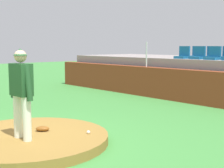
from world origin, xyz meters
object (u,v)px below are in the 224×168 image
(stadium_chair_1, at_px, (198,55))
(stadium_chair_2, at_px, (213,56))
(stadium_chair_0, at_px, (183,55))
(fielding_glove, at_px, (43,129))
(stadium_chair_7, at_px, (211,55))
(baseball, at_px, (88,132))
(stadium_chair_6, at_px, (196,54))
(pitcher, at_px, (21,87))

(stadium_chair_1, height_order, stadium_chair_2, same)
(stadium_chair_1, bearing_deg, stadium_chair_0, -0.34)
(fielding_glove, xyz_separation_m, stadium_chair_1, (-0.95, 7.35, 1.46))
(stadium_chair_1, bearing_deg, stadium_chair_7, -90.19)
(baseball, bearing_deg, stadium_chair_6, 108.19)
(stadium_chair_1, relative_size, stadium_chair_7, 1.00)
(pitcher, distance_m, baseball, 1.70)
(fielding_glove, relative_size, stadium_chair_2, 0.60)
(pitcher, xyz_separation_m, stadium_chair_6, (-1.94, 8.87, 0.45))
(stadium_chair_1, xyz_separation_m, stadium_chair_2, (0.68, -0.04, 0.00))
(pitcher, distance_m, stadium_chair_1, 8.06)
(baseball, relative_size, stadium_chair_7, 0.15)
(pitcher, bearing_deg, fielding_glove, 111.87)
(pitcher, distance_m, stadium_chair_6, 9.09)
(stadium_chair_1, relative_size, stadium_chair_2, 1.00)
(stadium_chair_6, height_order, stadium_chair_7, same)
(pitcher, height_order, stadium_chair_1, stadium_chair_1)
(stadium_chair_2, relative_size, stadium_chair_7, 1.00)
(stadium_chair_1, bearing_deg, stadium_chair_2, 176.45)
(stadium_chair_2, xyz_separation_m, stadium_chair_6, (-1.39, 0.96, 0.00))
(stadium_chair_7, bearing_deg, stadium_chair_6, -0.18)
(pitcher, height_order, fielding_glove, pitcher)
(pitcher, relative_size, stadium_chair_1, 3.65)
(fielding_glove, relative_size, stadium_chair_0, 0.60)
(stadium_chair_0, bearing_deg, fielding_glove, 102.76)
(fielding_glove, relative_size, stadium_chair_1, 0.60)
(baseball, distance_m, stadium_chair_2, 6.94)
(pitcher, distance_m, fielding_glove, 1.21)
(fielding_glove, relative_size, stadium_chair_6, 0.60)
(pitcher, xyz_separation_m, stadium_chair_2, (-0.55, 7.91, 0.45))
(fielding_glove, distance_m, stadium_chair_1, 7.55)
(stadium_chair_1, distance_m, stadium_chair_2, 0.68)
(baseball, distance_m, stadium_chair_7, 7.99)
(baseball, distance_m, fielding_glove, 1.06)
(stadium_chair_0, height_order, stadium_chair_2, same)
(fielding_glove, xyz_separation_m, stadium_chair_2, (-0.27, 7.31, 1.46))
(baseball, xyz_separation_m, stadium_chair_0, (-2.52, 6.73, 1.47))
(pitcher, relative_size, stadium_chair_2, 3.65)
(stadium_chair_0, bearing_deg, stadium_chair_2, 178.09)
(stadium_chair_0, bearing_deg, stadium_chair_6, -90.54)
(stadium_chair_0, bearing_deg, stadium_chair_1, 179.66)
(baseball, relative_size, fielding_glove, 0.25)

